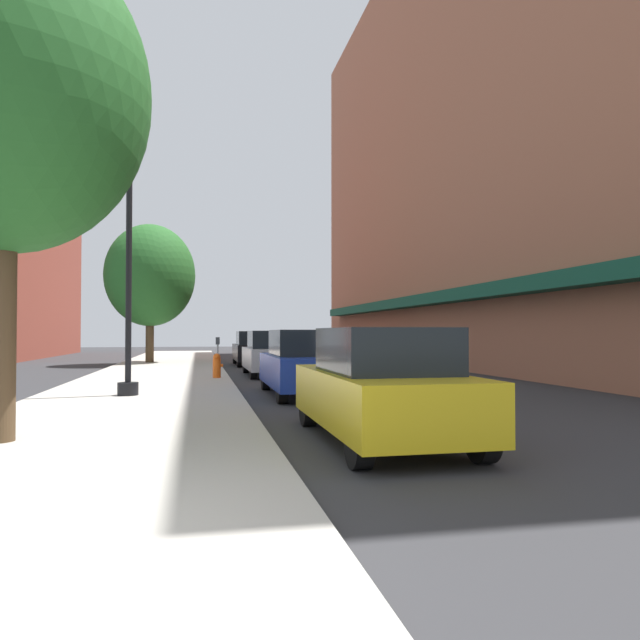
% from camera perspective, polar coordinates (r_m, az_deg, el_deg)
% --- Properties ---
extents(ground_plane, '(90.00, 90.00, 0.00)m').
position_cam_1_polar(ground_plane, '(22.36, -5.10, -5.32)').
color(ground_plane, '#2D2D30').
extents(sidewalk_slab, '(4.80, 50.00, 0.12)m').
position_cam_1_polar(sidewalk_slab, '(23.24, -15.27, -4.98)').
color(sidewalk_slab, '#A8A399').
rests_on(sidewalk_slab, ground).
extents(building_right_brick, '(6.80, 40.00, 22.87)m').
position_cam_1_polar(building_right_brick, '(31.07, 15.56, 17.22)').
color(building_right_brick, '#9E6047').
rests_on(building_right_brick, ground).
extents(building_far_background, '(6.80, 18.00, 19.69)m').
position_cam_1_polar(building_far_background, '(43.75, -28.48, 9.75)').
color(building_far_background, brown).
rests_on(building_far_background, ground).
extents(lamppost, '(0.48, 0.48, 5.90)m').
position_cam_1_polar(lamppost, '(14.49, -18.25, 5.20)').
color(lamppost, black).
rests_on(lamppost, sidewalk_slab).
extents(fire_hydrant, '(0.33, 0.26, 0.79)m').
position_cam_1_polar(fire_hydrant, '(19.30, -10.09, -4.41)').
color(fire_hydrant, '#E05614').
rests_on(fire_hydrant, sidewalk_slab).
extents(parking_meter_near, '(0.14, 0.09, 1.31)m').
position_cam_1_polar(parking_meter_near, '(20.96, -10.01, -2.99)').
color(parking_meter_near, slate).
rests_on(parking_meter_near, sidewalk_slab).
extents(tree_near, '(3.93, 3.93, 7.08)m').
position_cam_1_polar(tree_near, '(9.59, -28.66, 19.16)').
color(tree_near, '#4C3823').
rests_on(tree_near, sidewalk_slab).
extents(tree_mid, '(4.40, 4.40, 6.85)m').
position_cam_1_polar(tree_mid, '(30.10, -16.33, 4.21)').
color(tree_mid, '#4C3823').
rests_on(tree_mid, sidewalk_slab).
extents(car_yellow, '(1.80, 4.30, 1.66)m').
position_cam_1_polar(car_yellow, '(8.55, 6.07, -6.49)').
color(car_yellow, black).
rests_on(car_yellow, ground).
extents(car_blue, '(1.80, 4.30, 1.66)m').
position_cam_1_polar(car_blue, '(14.73, -1.59, -4.29)').
color(car_blue, black).
rests_on(car_blue, ground).
extents(car_silver, '(1.80, 4.30, 1.66)m').
position_cam_1_polar(car_silver, '(21.57, -4.86, -3.32)').
color(car_silver, black).
rests_on(car_silver, ground).
extents(car_black, '(1.80, 4.30, 1.66)m').
position_cam_1_polar(car_black, '(28.44, -6.55, -2.82)').
color(car_black, black).
rests_on(car_black, ground).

